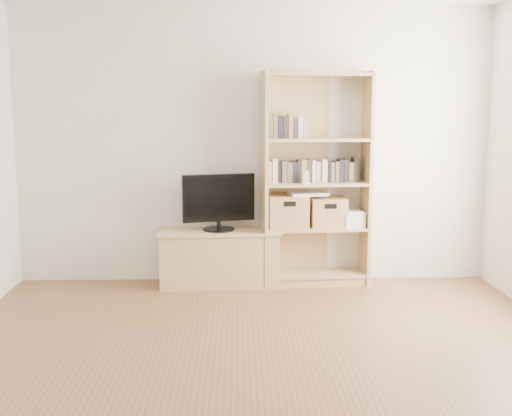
{
  "coord_description": "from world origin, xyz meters",
  "views": [
    {
      "loc": [
        -0.15,
        -3.61,
        1.68
      ],
      "look_at": [
        0.01,
        1.9,
        0.8
      ],
      "focal_mm": 45.0,
      "sensor_mm": 36.0,
      "label": 1
    }
  ],
  "objects_px": {
    "baby_monitor": "(306,178)",
    "laptop": "(308,194)",
    "television": "(219,202)",
    "bookshelf": "(316,180)",
    "tv_stand": "(219,259)",
    "basket_right": "(328,212)",
    "basket_left": "(287,211)"
  },
  "relations": [
    {
      "from": "basket_left",
      "to": "laptop",
      "type": "xyz_separation_m",
      "value": [
        0.19,
        0.0,
        0.17
      ]
    },
    {
      "from": "tv_stand",
      "to": "laptop",
      "type": "distance_m",
      "value": 1.04
    },
    {
      "from": "tv_stand",
      "to": "basket_right",
      "type": "height_order",
      "value": "basket_right"
    },
    {
      "from": "basket_left",
      "to": "baby_monitor",
      "type": "bearing_deg",
      "value": -33.48
    },
    {
      "from": "bookshelf",
      "to": "television",
      "type": "distance_m",
      "value": 0.93
    },
    {
      "from": "tv_stand",
      "to": "basket_left",
      "type": "bearing_deg",
      "value": -3.31
    },
    {
      "from": "television",
      "to": "basket_right",
      "type": "distance_m",
      "value": 1.04
    },
    {
      "from": "bookshelf",
      "to": "baby_monitor",
      "type": "distance_m",
      "value": 0.16
    },
    {
      "from": "bookshelf",
      "to": "laptop",
      "type": "distance_m",
      "value": 0.15
    },
    {
      "from": "tv_stand",
      "to": "bookshelf",
      "type": "height_order",
      "value": "bookshelf"
    },
    {
      "from": "tv_stand",
      "to": "television",
      "type": "bearing_deg",
      "value": 176.54
    },
    {
      "from": "bookshelf",
      "to": "basket_right",
      "type": "height_order",
      "value": "bookshelf"
    },
    {
      "from": "television",
      "to": "baby_monitor",
      "type": "xyz_separation_m",
      "value": [
        0.81,
        -0.09,
        0.23
      ]
    },
    {
      "from": "tv_stand",
      "to": "bookshelf",
      "type": "bearing_deg",
      "value": -1.65
    },
    {
      "from": "baby_monitor",
      "to": "laptop",
      "type": "height_order",
      "value": "baby_monitor"
    },
    {
      "from": "baby_monitor",
      "to": "laptop",
      "type": "distance_m",
      "value": 0.18
    },
    {
      "from": "television",
      "to": "laptop",
      "type": "bearing_deg",
      "value": -14.39
    },
    {
      "from": "television",
      "to": "baby_monitor",
      "type": "bearing_deg",
      "value": -21.07
    },
    {
      "from": "television",
      "to": "bookshelf",
      "type": "bearing_deg",
      "value": -12.85
    },
    {
      "from": "bookshelf",
      "to": "television",
      "type": "relative_size",
      "value": 2.92
    },
    {
      "from": "laptop",
      "to": "basket_right",
      "type": "bearing_deg",
      "value": -0.8
    },
    {
      "from": "baby_monitor",
      "to": "laptop",
      "type": "relative_size",
      "value": 0.29
    },
    {
      "from": "television",
      "to": "laptop",
      "type": "distance_m",
      "value": 0.84
    },
    {
      "from": "television",
      "to": "laptop",
      "type": "xyz_separation_m",
      "value": [
        0.83,
        0.0,
        0.08
      ]
    },
    {
      "from": "bookshelf",
      "to": "tv_stand",
      "type": "bearing_deg",
      "value": 177.16
    },
    {
      "from": "baby_monitor",
      "to": "television",
      "type": "bearing_deg",
      "value": -178.64
    },
    {
      "from": "baby_monitor",
      "to": "laptop",
      "type": "bearing_deg",
      "value": 82.03
    },
    {
      "from": "baby_monitor",
      "to": "basket_left",
      "type": "distance_m",
      "value": 0.37
    },
    {
      "from": "baby_monitor",
      "to": "basket_right",
      "type": "relative_size",
      "value": 0.3
    },
    {
      "from": "tv_stand",
      "to": "laptop",
      "type": "bearing_deg",
      "value": -3.19
    },
    {
      "from": "tv_stand",
      "to": "laptop",
      "type": "height_order",
      "value": "laptop"
    },
    {
      "from": "baby_monitor",
      "to": "basket_left",
      "type": "relative_size",
      "value": 0.27
    }
  ]
}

